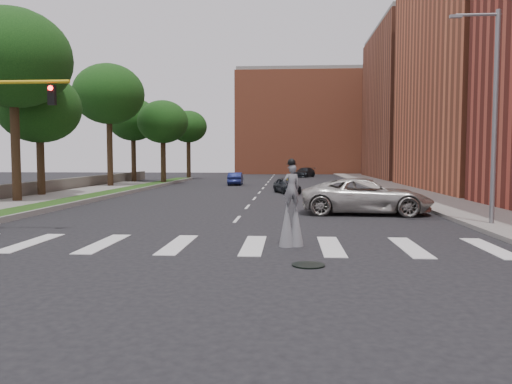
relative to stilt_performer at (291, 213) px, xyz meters
name	(u,v)px	position (x,y,z in m)	size (l,w,h in m)	color
ground_plane	(211,251)	(-2.54, -0.96, -1.11)	(160.00, 160.00, 0.00)	black
grass_median	(98,196)	(-14.04, 19.04, -0.99)	(2.00, 60.00, 0.25)	#1C3F12
median_curb	(112,196)	(-12.99, 19.04, -0.97)	(0.20, 60.00, 0.28)	gray
sidewalk_right	(415,193)	(9.96, 24.04, -1.02)	(5.00, 90.00, 0.18)	slate
stone_wall	(38,188)	(-19.54, 21.04, -0.56)	(0.50, 56.00, 1.10)	#58544B
manhole	(308,265)	(0.46, -2.96, -1.09)	(0.90, 0.90, 0.04)	black
building_far	(434,105)	(19.46, 53.04, 8.89)	(16.00, 22.00, 20.00)	brown
building_backdrop	(308,125)	(3.46, 77.04, 7.89)	(26.00, 14.00, 18.00)	#C25F3D
streetlight	(493,110)	(8.36, 5.04, 3.78)	(2.05, 0.20, 9.00)	slate
stilt_performer	(291,213)	(0.00, 0.00, 0.00)	(0.82, 0.63, 2.91)	#302113
suv_crossing	(366,196)	(3.95, 9.74, -0.18)	(3.09, 6.70, 1.86)	#BBB8B1
car_near	(287,185)	(-0.26, 24.61, -0.46)	(1.53, 3.81, 1.30)	black
car_mid	(236,179)	(-5.77, 36.41, -0.44)	(1.42, 4.08, 1.35)	navy
car_far	(305,172)	(2.23, 57.66, -0.40)	(1.99, 4.89, 1.42)	black
tree_2	(13,59)	(-17.57, 14.49, 8.07)	(7.36, 7.36, 12.35)	#302113
tree_3	(39,108)	(-18.54, 19.56, 5.46)	(6.09, 6.09, 9.20)	#302113
tree_4	(109,94)	(-17.59, 31.42, 7.93)	(6.86, 6.86, 12.00)	#302113
tree_5	(133,120)	(-18.51, 41.79, 6.25)	(5.92, 5.92, 9.92)	#302113
tree_6	(163,122)	(-13.81, 37.36, 5.64)	(5.49, 5.49, 9.13)	#302113
tree_7	(188,127)	(-13.59, 50.10, 5.88)	(5.03, 5.03, 9.19)	#302113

